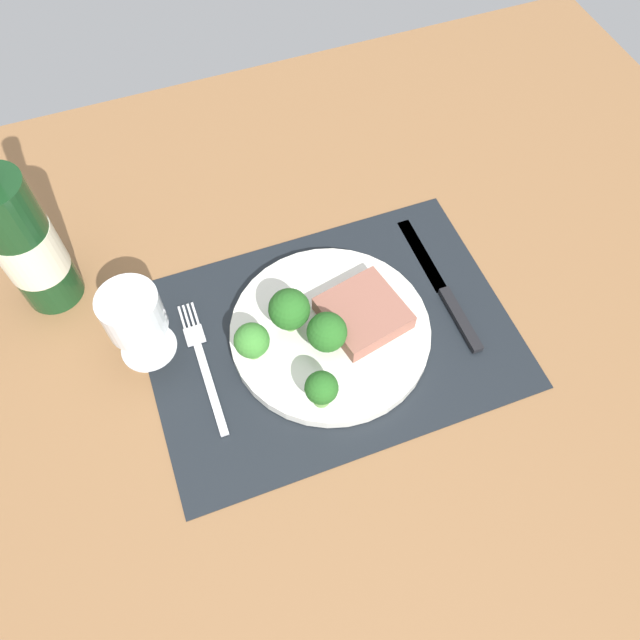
{
  "coord_description": "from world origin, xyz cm",
  "views": [
    {
      "loc": [
        -14.9,
        -36.44,
        69.07
      ],
      "look_at": [
        -0.78,
        1.61,
        1.9
      ],
      "focal_mm": 34.67,
      "sensor_mm": 36.0,
      "label": 1
    }
  ],
  "objects_px": {
    "wine_bottle": "(25,243)",
    "wine_glass": "(134,317)",
    "plate": "(330,332)",
    "knife": "(445,293)",
    "steak": "(364,314)",
    "fork": "(203,364)"
  },
  "relations": [
    {
      "from": "wine_bottle",
      "to": "knife",
      "type": "bearing_deg",
      "value": -21.02
    },
    {
      "from": "plate",
      "to": "steak",
      "type": "bearing_deg",
      "value": -2.78
    },
    {
      "from": "wine_bottle",
      "to": "wine_glass",
      "type": "xyz_separation_m",
      "value": [
        0.1,
        -0.13,
        -0.03
      ]
    },
    {
      "from": "steak",
      "to": "wine_glass",
      "type": "height_order",
      "value": "wine_glass"
    },
    {
      "from": "fork",
      "to": "wine_bottle",
      "type": "xyz_separation_m",
      "value": [
        -0.16,
        0.18,
        0.1
      ]
    },
    {
      "from": "plate",
      "to": "knife",
      "type": "xyz_separation_m",
      "value": [
        0.17,
        0.01,
        -0.0
      ]
    },
    {
      "from": "steak",
      "to": "fork",
      "type": "xyz_separation_m",
      "value": [
        -0.21,
        0.02,
        -0.03
      ]
    },
    {
      "from": "steak",
      "to": "knife",
      "type": "distance_m",
      "value": 0.12
    },
    {
      "from": "plate",
      "to": "steak",
      "type": "height_order",
      "value": "steak"
    },
    {
      "from": "steak",
      "to": "fork",
      "type": "bearing_deg",
      "value": 175.5
    },
    {
      "from": "knife",
      "to": "wine_glass",
      "type": "height_order",
      "value": "wine_glass"
    },
    {
      "from": "plate",
      "to": "wine_glass",
      "type": "xyz_separation_m",
      "value": [
        -0.22,
        0.06,
        0.07
      ]
    },
    {
      "from": "plate",
      "to": "steak",
      "type": "distance_m",
      "value": 0.05
    },
    {
      "from": "steak",
      "to": "fork",
      "type": "relative_size",
      "value": 0.49
    },
    {
      "from": "wine_glass",
      "to": "wine_bottle",
      "type": "bearing_deg",
      "value": 127.51
    },
    {
      "from": "steak",
      "to": "knife",
      "type": "relative_size",
      "value": 0.41
    },
    {
      "from": "fork",
      "to": "knife",
      "type": "height_order",
      "value": "knife"
    },
    {
      "from": "knife",
      "to": "wine_bottle",
      "type": "relative_size",
      "value": 0.78
    },
    {
      "from": "plate",
      "to": "wine_bottle",
      "type": "bearing_deg",
      "value": 149.05
    },
    {
      "from": "steak",
      "to": "wine_bottle",
      "type": "height_order",
      "value": "wine_bottle"
    },
    {
      "from": "knife",
      "to": "wine_bottle",
      "type": "distance_m",
      "value": 0.53
    },
    {
      "from": "steak",
      "to": "knife",
      "type": "xyz_separation_m",
      "value": [
        0.12,
        0.01,
        -0.02
      ]
    }
  ]
}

